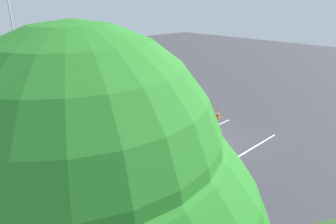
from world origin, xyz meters
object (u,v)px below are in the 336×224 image
object	(u,v)px
spectator_far_left	(183,143)
spectator_right	(138,120)
spectator_left	(168,135)
traffic_cone	(218,113)
stunt_motorcycle	(178,97)
flagpole	(19,62)
tour_bus	(91,130)
spectator_far_right	(127,116)
spectator_centre	(155,128)
parked_motorcycle_silver	(183,170)

from	to	relation	value
spectator_far_left	spectator_right	distance (m)	3.21
spectator_left	spectator_right	distance (m)	2.13
spectator_far_left	spectator_right	bearing A→B (deg)	-0.08
traffic_cone	stunt_motorcycle	bearing A→B (deg)	22.71
stunt_motorcycle	traffic_cone	bearing A→B (deg)	-157.29
spectator_right	spectator_far_left	bearing A→B (deg)	179.92
flagpole	stunt_motorcycle	bearing A→B (deg)	-116.50
tour_bus	spectator_far_right	world-z (taller)	tour_bus
spectator_centre	stunt_motorcycle	distance (m)	5.18
spectator_far_right	stunt_motorcycle	world-z (taller)	spectator_far_right
spectator_centre	spectator_right	size ratio (longest dim) A/B	0.97
spectator_far_left	stunt_motorcycle	world-z (taller)	spectator_far_left
parked_motorcycle_silver	spectator_far_left	bearing A→B (deg)	-45.07
flagpole	traffic_cone	xyz separation A→B (m)	(-6.35, -8.91, -3.38)
stunt_motorcycle	spectator_far_right	bearing A→B (deg)	96.86
spectator_right	stunt_motorcycle	distance (m)	4.69
spectator_far_left	parked_motorcycle_silver	distance (m)	1.40
spectator_far_left	spectator_far_right	xyz separation A→B (m)	(4.26, -0.12, 0.00)
spectator_far_right	parked_motorcycle_silver	xyz separation A→B (m)	(-5.18, 1.04, -0.53)
spectator_centre	flagpole	bearing A→B (deg)	27.78
spectator_far_right	traffic_cone	distance (m)	5.68
spectator_far_right	traffic_cone	bearing A→B (deg)	-109.59
spectator_right	traffic_cone	world-z (taller)	spectator_right
spectator_left	flagpole	xyz separation A→B (m)	(7.64, 3.57, 2.70)
spectator_right	stunt_motorcycle	bearing A→B (deg)	-70.35
spectator_left	traffic_cone	world-z (taller)	spectator_left
spectator_far_right	spectator_centre	bearing A→B (deg)	178.81
spectator_centre	parked_motorcycle_silver	size ratio (longest dim) A/B	0.86
spectator_centre	flagpole	distance (m)	8.07
spectator_far_left	parked_motorcycle_silver	bearing A→B (deg)	134.93
tour_bus	parked_motorcycle_silver	xyz separation A→B (m)	(-3.52, -1.95, -1.16)
flagpole	traffic_cone	bearing A→B (deg)	-125.46
stunt_motorcycle	parked_motorcycle_silver	bearing A→B (deg)	136.86
spectator_far_right	flagpole	size ratio (longest dim) A/B	0.23
spectator_left	flagpole	distance (m)	8.86
spectator_centre	spectator_far_right	world-z (taller)	spectator_centre
spectator_left	flagpole	world-z (taller)	flagpole
parked_motorcycle_silver	stunt_motorcycle	distance (m)	7.83
spectator_far_right	spectator_left	bearing A→B (deg)	179.44
tour_bus	spectator_far_left	world-z (taller)	tour_bus
tour_bus	spectator_right	world-z (taller)	tour_bus
parked_motorcycle_silver	flagpole	bearing A→B (deg)	14.86
spectator_centre	flagpole	xyz separation A→B (m)	(6.75, 3.55, 2.64)
spectator_right	spectator_left	bearing A→B (deg)	-177.72
stunt_motorcycle	spectator_left	bearing A→B (deg)	130.53
spectator_centre	spectator_left	bearing A→B (deg)	-178.95
spectator_far_right	stunt_motorcycle	distance (m)	4.33
traffic_cone	tour_bus	bearing A→B (deg)	88.46
spectator_centre	traffic_cone	distance (m)	5.42
spectator_right	parked_motorcycle_silver	distance (m)	4.27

